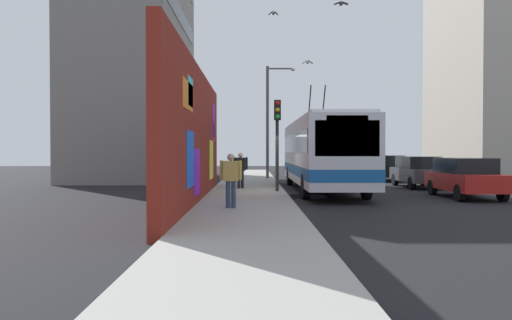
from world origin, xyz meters
TOP-DOWN VIEW (x-y plane):
  - ground_plane at (0.00, 0.00)m, footprint 80.00×80.00m
  - sidewalk_slab at (0.00, 1.60)m, footprint 48.00×3.20m
  - graffiti_wall at (-3.48, 3.35)m, footprint 15.03×0.32m
  - building_far_left at (12.49, 9.20)m, footprint 13.68×6.12m
  - building_far_right at (15.27, -17.00)m, footprint 10.87×8.03m
  - city_bus at (1.95, -1.80)m, footprint 12.36×2.61m
  - parked_car_red at (-1.43, -7.00)m, footprint 4.11×1.81m
  - parked_car_dark_gray at (4.09, -7.00)m, footprint 4.19×1.74m
  - parked_car_black at (9.90, -7.00)m, footprint 4.11×1.87m
  - parked_car_white at (15.52, -7.00)m, footprint 4.06×1.91m
  - pedestrian_midblock at (1.69, 1.95)m, footprint 0.22×0.73m
  - pedestrian_near_wall at (-6.04, 2.05)m, footprint 0.22×0.66m
  - traffic_light at (-0.06, 0.35)m, footprint 0.49×0.28m
  - street_lamp at (9.99, 0.25)m, footprint 0.44×1.83m
  - flying_pigeons at (-0.41, -1.13)m, footprint 10.23×3.24m
  - curbside_puddle at (-0.91, -0.60)m, footprint 2.17×2.17m

SIDE VIEW (x-z plane):
  - ground_plane at x=0.00m, z-range 0.00..0.00m
  - curbside_puddle at x=-0.91m, z-range 0.00..0.00m
  - sidewalk_slab at x=0.00m, z-range 0.00..0.15m
  - parked_car_dark_gray at x=4.09m, z-range 0.04..1.62m
  - parked_car_red at x=-1.43m, z-range 0.04..1.62m
  - parked_car_black at x=9.90m, z-range 0.04..1.62m
  - parked_car_white at x=15.52m, z-range 0.04..1.62m
  - pedestrian_midblock at x=1.69m, z-range 0.28..1.91m
  - pedestrian_near_wall at x=-6.04m, z-range 0.29..1.91m
  - city_bus at x=1.95m, z-range -0.71..4.36m
  - graffiti_wall at x=-3.48m, z-range 0.00..4.70m
  - traffic_light at x=-0.06m, z-range 0.83..4.70m
  - street_lamp at x=9.99m, z-range 0.65..7.66m
  - flying_pigeons at x=-0.41m, z-range 6.15..9.98m
  - building_far_left at x=12.49m, z-range 0.00..16.56m
  - building_far_right at x=15.27m, z-range 0.00..20.81m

